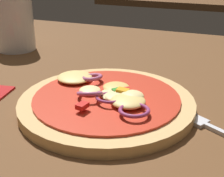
% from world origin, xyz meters
% --- Properties ---
extents(dining_table, '(1.19, 0.84, 0.03)m').
position_xyz_m(dining_table, '(0.00, 0.00, 0.01)').
color(dining_table, brown).
rests_on(dining_table, ground).
extents(pizza, '(0.23, 0.23, 0.03)m').
position_xyz_m(pizza, '(0.04, -0.02, 0.03)').
color(pizza, tan).
rests_on(pizza, dining_table).
extents(fork, '(0.15, 0.10, 0.00)m').
position_xyz_m(fork, '(0.18, -0.04, 0.03)').
color(fork, silver).
rests_on(fork, dining_table).
extents(beer_glass, '(0.08, 0.08, 0.11)m').
position_xyz_m(beer_glass, '(-0.23, 0.16, 0.07)').
color(beer_glass, silver).
rests_on(beer_glass, dining_table).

